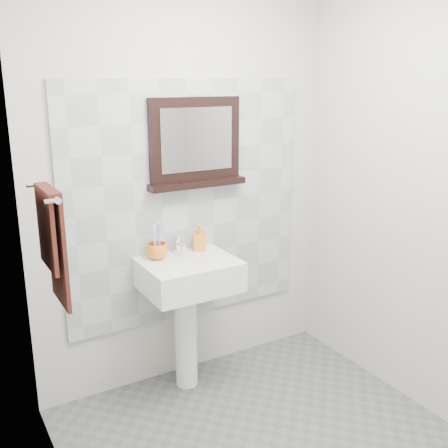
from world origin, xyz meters
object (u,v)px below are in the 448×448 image
Objects in this scene: framed_mirror at (195,145)px; soap_dispenser at (199,237)px; pedestal_sink at (188,288)px; hand_towel at (53,238)px; toothbrush_cup at (157,251)px.

soap_dispenser is at bearing -100.23° from framed_mirror.
hand_towel is at bearing -159.50° from pedestal_sink.
toothbrush_cup is at bearing 31.50° from hand_towel.
toothbrush_cup is 0.30m from soap_dispenser.
soap_dispenser is at bearing 41.98° from pedestal_sink.
toothbrush_cup is 0.74× the size of soap_dispenser.
soap_dispenser is 0.30× the size of hand_towel.
pedestal_sink is 0.87m from framed_mirror.
toothbrush_cup is 0.85m from hand_towel.
pedestal_sink is 5.80× the size of soap_dispenser.
framed_mirror is at bearing 102.97° from soap_dispenser.
framed_mirror is (0.31, 0.08, 0.60)m from toothbrush_cup.
soap_dispenser is at bearing 5.15° from toothbrush_cup.
hand_towel reaches higher than toothbrush_cup.
framed_mirror reaches higher than pedestal_sink.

